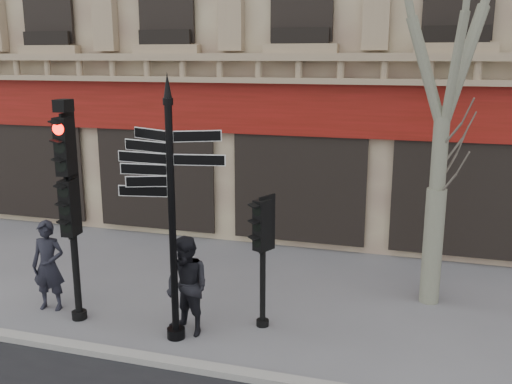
% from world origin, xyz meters
% --- Properties ---
extents(ground, '(80.00, 80.00, 0.00)m').
position_xyz_m(ground, '(0.00, 0.00, 0.00)').
color(ground, '#5B5B60').
rests_on(ground, ground).
extents(kerb, '(80.00, 0.25, 0.12)m').
position_xyz_m(kerb, '(0.00, -1.40, 0.06)').
color(kerb, gray).
rests_on(kerb, ground).
extents(fingerpost, '(1.96, 1.96, 4.62)m').
position_xyz_m(fingerpost, '(-1.00, -0.49, 3.10)').
color(fingerpost, black).
rests_on(fingerpost, ground).
extents(traffic_signal_main, '(0.48, 0.37, 4.14)m').
position_xyz_m(traffic_signal_main, '(-3.08, -0.32, 2.61)').
color(traffic_signal_main, black).
rests_on(traffic_signal_main, ground).
extents(traffic_signal_secondary, '(0.49, 0.43, 2.42)m').
position_xyz_m(traffic_signal_secondary, '(0.34, 0.40, 1.69)').
color(traffic_signal_secondary, black).
rests_on(traffic_signal_secondary, ground).
extents(pedestrian_a, '(0.71, 0.52, 1.79)m').
position_xyz_m(pedestrian_a, '(-3.86, -0.08, 0.90)').
color(pedestrian_a, black).
rests_on(pedestrian_a, ground).
extents(pedestrian_b, '(1.07, 0.97, 1.80)m').
position_xyz_m(pedestrian_b, '(-0.86, -0.26, 0.90)').
color(pedestrian_b, black).
rests_on(pedestrian_b, ground).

